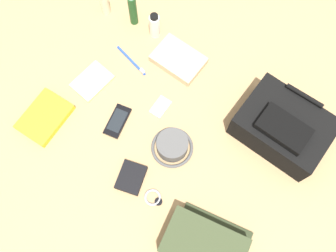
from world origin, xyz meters
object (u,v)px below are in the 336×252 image
(wristwatch, at_px, (153,198))
(shampoo_bottle, at_px, (133,10))
(cell_phone, at_px, (118,121))
(media_player, at_px, (160,107))
(paperback_novel, at_px, (45,117))
(toothpaste_tube, at_px, (155,25))
(wallet, at_px, (131,177))
(folded_towel, at_px, (178,60))
(notepad, at_px, (92,81))
(lotion_bottle, at_px, (104,2))
(toiletry_pouch, at_px, (204,245))
(toothbrush, at_px, (133,62))
(bucket_hat, at_px, (172,146))
(backpack, at_px, (283,127))

(wristwatch, bearing_deg, shampoo_bottle, 132.25)
(cell_phone, distance_m, wristwatch, 0.33)
(media_player, xyz_separation_m, wristwatch, (0.19, -0.30, 0.00))
(paperback_novel, relative_size, media_player, 2.35)
(shampoo_bottle, relative_size, media_player, 1.97)
(toothpaste_tube, bearing_deg, wallet, -62.14)
(folded_towel, bearing_deg, wristwatch, -64.32)
(paperback_novel, bearing_deg, notepad, 77.67)
(lotion_bottle, distance_m, folded_towel, 0.40)
(shampoo_bottle, bearing_deg, toothpaste_tube, 0.90)
(toiletry_pouch, relative_size, cell_phone, 2.07)
(toothpaste_tube, distance_m, notepad, 0.34)
(toothbrush, xyz_separation_m, folded_towel, (0.15, 0.11, 0.01))
(lotion_bottle, distance_m, media_player, 0.51)
(media_player, xyz_separation_m, wallet, (0.08, -0.29, 0.01))
(notepad, bearing_deg, toothpaste_tube, 83.95)
(cell_phone, distance_m, media_player, 0.18)
(bucket_hat, height_order, notepad, bucket_hat)
(toothbrush, height_order, folded_towel, folded_towel)
(wallet, bearing_deg, backpack, 36.15)
(cell_phone, bearing_deg, notepad, 158.12)
(toothpaste_tube, distance_m, toothbrush, 0.17)
(notepad, xyz_separation_m, folded_towel, (0.23, 0.28, 0.01))
(paperback_novel, bearing_deg, shampoo_bottle, 88.58)
(wristwatch, bearing_deg, notepad, 153.77)
(lotion_bottle, relative_size, toothbrush, 0.79)
(paperback_novel, distance_m, folded_towel, 0.57)
(wristwatch, relative_size, folded_towel, 0.36)
(bucket_hat, distance_m, lotion_bottle, 0.68)
(media_player, xyz_separation_m, notepad, (-0.29, -0.07, 0.00))
(media_player, height_order, wallet, wallet)
(paperback_novel, height_order, notepad, paperback_novel)
(backpack, xyz_separation_m, media_player, (-0.43, -0.17, -0.07))
(toiletry_pouch, xyz_separation_m, toothbrush, (-0.63, 0.43, -0.04))
(shampoo_bottle, bearing_deg, wristwatch, -47.75)
(toothbrush, distance_m, wallet, 0.48)
(media_player, distance_m, notepad, 0.30)
(toiletry_pouch, distance_m, wristwatch, 0.24)
(wristwatch, bearing_deg, wallet, 173.76)
(toiletry_pouch, height_order, cell_phone, toiletry_pouch)
(toothpaste_tube, bearing_deg, toothbrush, -87.59)
(backpack, height_order, shampoo_bottle, shampoo_bottle)
(paperback_novel, bearing_deg, wristwatch, -0.77)
(paperback_novel, xyz_separation_m, wristwatch, (0.52, -0.01, -0.01))
(wallet, bearing_deg, notepad, 132.12)
(backpack, bearing_deg, cell_phone, -149.12)
(lotion_bottle, xyz_separation_m, folded_towel, (0.39, -0.02, -0.05))
(bucket_hat, height_order, wallet, bucket_hat)
(bucket_hat, distance_m, shampoo_bottle, 0.59)
(toothpaste_tube, bearing_deg, toiletry_pouch, -43.04)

